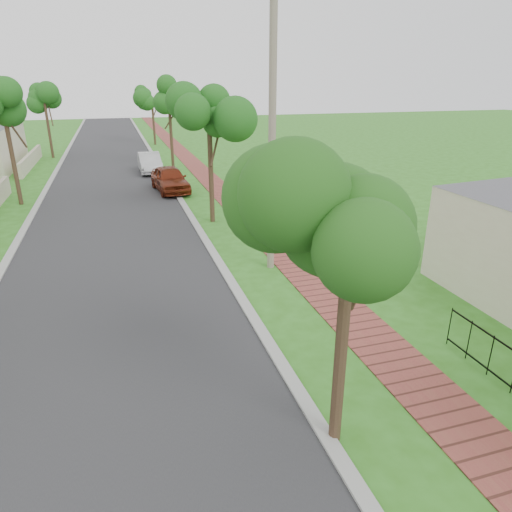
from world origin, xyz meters
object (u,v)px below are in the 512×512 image
parked_car_white (150,163)px  near_tree (351,227)px  utility_pole (272,134)px  parked_car_red (170,179)px

parked_car_white → near_tree: near_tree is taller
near_tree → utility_pole: 8.24m
parked_car_white → utility_pole: bearing=-83.3°
parked_car_red → near_tree: bearing=-94.8°
parked_car_white → utility_pole: size_ratio=0.46×
parked_car_red → parked_car_white: parked_car_red is taller
parked_car_white → utility_pole: utility_pole is taller
parked_car_red → parked_car_white: (-0.64, 6.30, -0.04)m
utility_pole → parked_car_red: bearing=98.5°
near_tree → parked_car_white: bearing=92.2°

